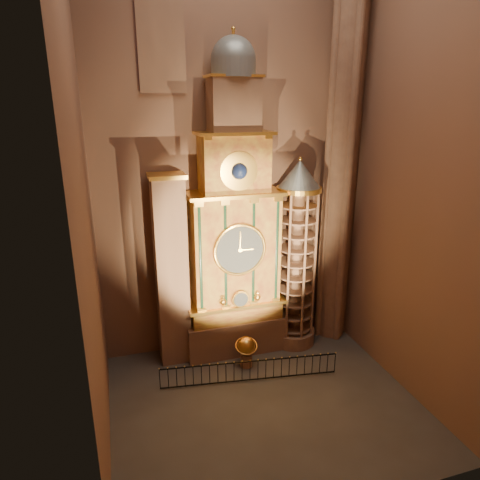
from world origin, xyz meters
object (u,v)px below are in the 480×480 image
object	(u,v)px
astronomical_clock	(234,237)
portrait_tower	(171,271)
iron_railing	(250,371)
stair_turret	(296,257)
celestial_globe	(246,349)

from	to	relation	value
astronomical_clock	portrait_tower	distance (m)	3.73
astronomical_clock	iron_railing	size ratio (longest dim) A/B	1.89
stair_turret	iron_railing	world-z (taller)	stair_turret
astronomical_clock	portrait_tower	world-z (taller)	astronomical_clock
portrait_tower	celestial_globe	size ratio (longest dim) A/B	5.98
portrait_tower	stair_turret	xyz separation A→B (m)	(6.90, -0.28, 0.12)
astronomical_clock	iron_railing	distance (m)	6.87
celestial_globe	iron_railing	world-z (taller)	celestial_globe
celestial_globe	iron_railing	distance (m)	1.43
astronomical_clock	iron_railing	xyz separation A→B (m)	(-0.15, -3.23, -6.06)
iron_railing	stair_turret	bearing A→B (deg)	39.05
astronomical_clock	stair_turret	size ratio (longest dim) A/B	1.55
astronomical_clock	iron_railing	bearing A→B (deg)	-92.72
astronomical_clock	stair_turret	xyz separation A→B (m)	(3.50, -0.26, -1.41)
celestial_globe	iron_railing	size ratio (longest dim) A/B	0.19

